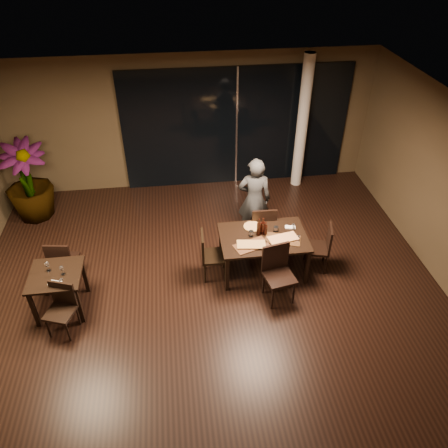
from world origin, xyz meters
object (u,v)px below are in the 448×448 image
Objects in this scene: main_table at (263,240)px; chair_main_near at (277,270)px; bottle_b at (266,229)px; side_table at (57,280)px; chair_side_far at (62,260)px; diner at (254,199)px; potted_plant at (27,182)px; bottle_a at (259,227)px; chair_main_far at (263,226)px; chair_main_right at (322,245)px; chair_side_near at (62,305)px; bottle_c at (263,226)px; chair_main_left at (209,253)px.

chair_main_near is at bearing -80.65° from main_table.
bottle_b reaches higher than main_table.
side_table is 0.88× the size of chair_side_far.
diner is 4.60m from potted_plant.
diner is at bearing -156.91° from chair_side_far.
diner is (0.02, 1.01, 0.18)m from main_table.
chair_main_near reaches higher than side_table.
potted_plant is 5.06× the size of bottle_a.
chair_main_far is 1.07× the size of chair_main_right.
diner is (-1.02, 1.08, 0.35)m from chair_main_right.
chair_side_near is at bearing 39.29° from diner.
bottle_c reaches higher than side_table.
diner reaches higher than bottle_c.
bottle_c is (-1.05, 0.16, 0.40)m from chair_main_right.
diner reaches higher than chair_main_left.
potted_plant reaches higher than chair_side_far.
main_table is at bearing 35.36° from chair_side_near.
side_table is at bearing -170.21° from bottle_c.
bottle_a is 0.12m from bottle_b.
bottle_a is 1.01× the size of bottle_c.
chair_side_near is at bearing -74.67° from side_table.
chair_main_right is 2.79× the size of bottle_c.
bottle_c is (0.94, 0.13, 0.40)m from chair_main_left.
diner is (3.42, 1.51, 0.24)m from side_table.
main_table is 1.06m from chair_main_right.
potted_plant is at bearing -98.41° from chair_main_right.
bottle_c is at bearing -26.40° from potted_plant.
chair_main_left is at bearing 10.58° from side_table.
chair_main_far is at bearing 110.34° from diner.
main_table is 1.54× the size of chair_main_far.
bottle_a reaches higher than chair_main_near.
bottle_b is (-0.07, 0.70, 0.32)m from chair_main_near.
bottle_b is at bearing 100.05° from diner.
main_table is 0.25m from bottle_c.
chair_main_far is (0.11, 0.57, -0.13)m from main_table.
main_table is at bearing -27.27° from potted_plant.
chair_main_far reaches higher than chair_side_far.
side_table is at bearing -70.14° from potted_plant.
chair_side_near is (-3.28, -0.93, -0.19)m from main_table.
potted_plant is (-4.40, 2.27, 0.16)m from main_table.
side_table is 3.05× the size of bottle_b.
chair_main_near is 0.78m from bottle_b.
main_table is 1.73× the size of chair_side_near.
diner is at bearing 23.76° from side_table.
bottle_b is at bearing -82.32° from chair_main_right.
chair_main_near reaches higher than chair_side_near.
chair_main_far reaches higher than main_table.
chair_main_far is 2.94× the size of bottle_a.
chair_main_far is 4.83m from potted_plant.
main_table is 1.64× the size of chair_main_right.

